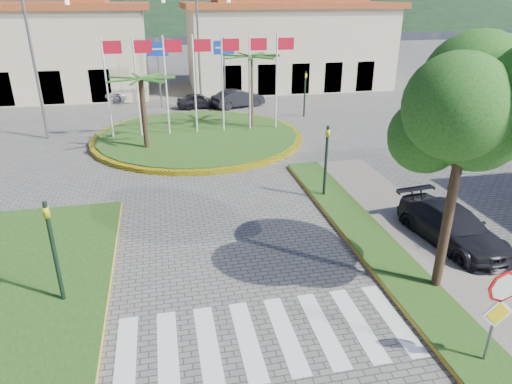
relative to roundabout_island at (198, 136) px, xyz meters
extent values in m
cube|color=#1F4313|center=(4.80, -20.00, -0.09)|extent=(1.60, 28.00, 0.18)
cube|color=#1F4313|center=(-6.50, -16.00, -0.09)|extent=(5.00, 14.00, 0.18)
cube|color=silver|center=(0.00, -18.00, -0.17)|extent=(8.00, 3.00, 0.01)
cylinder|color=yellow|center=(0.00, 0.00, -0.06)|extent=(12.70, 12.70, 0.24)
cylinder|color=#1F4313|center=(0.00, 0.00, -0.03)|extent=(12.00, 12.00, 0.30)
cylinder|color=black|center=(-3.00, -2.00, 1.85)|extent=(0.28, 0.28, 4.05)
cylinder|color=black|center=(3.50, 1.00, 2.16)|extent=(0.28, 0.28, 4.68)
cylinder|color=silver|center=(-5.00, 0.50, 2.82)|extent=(0.10, 0.10, 6.00)
cube|color=red|center=(-4.45, 0.50, 5.22)|extent=(1.00, 0.03, 0.70)
cylinder|color=silver|center=(-3.34, 0.50, 2.82)|extent=(0.10, 0.10, 6.00)
cube|color=red|center=(-2.79, 0.50, 5.22)|extent=(1.00, 0.03, 0.70)
cylinder|color=silver|center=(-1.67, 0.50, 2.82)|extent=(0.10, 0.10, 6.00)
cube|color=red|center=(-1.12, 0.50, 5.22)|extent=(1.00, 0.03, 0.70)
cylinder|color=silver|center=(0.00, 0.50, 2.82)|extent=(0.10, 0.10, 6.00)
cube|color=red|center=(0.55, 0.50, 5.22)|extent=(1.00, 0.03, 0.70)
cylinder|color=silver|center=(1.66, 0.50, 2.82)|extent=(0.10, 0.10, 6.00)
cube|color=red|center=(2.21, 0.50, 5.22)|extent=(1.00, 0.03, 0.70)
cylinder|color=silver|center=(3.33, 0.50, 2.82)|extent=(0.10, 0.10, 6.00)
cube|color=red|center=(3.88, 0.50, 5.22)|extent=(1.00, 0.03, 0.70)
cylinder|color=silver|center=(5.00, 0.50, 2.82)|extent=(0.10, 0.10, 6.00)
cube|color=red|center=(5.55, 0.50, 5.22)|extent=(1.00, 0.03, 0.70)
cylinder|color=slate|center=(4.90, -20.00, 1.07)|extent=(0.07, 0.07, 2.50)
cylinder|color=red|center=(4.90, -20.05, 2.07)|extent=(0.80, 0.03, 0.80)
cube|color=yellow|center=(4.90, -20.06, 1.37)|extent=(0.78, 0.03, 0.78)
cylinder|color=black|center=(5.50, -17.00, 2.02)|extent=(0.28, 0.28, 4.40)
ellipsoid|color=#144B14|center=(5.50, -17.00, 5.02)|extent=(3.60, 3.60, 3.20)
cylinder|color=black|center=(-5.20, -15.50, 1.42)|extent=(0.12, 0.12, 3.20)
imported|color=gold|center=(-5.20, -15.50, 2.42)|extent=(0.15, 0.18, 0.90)
cylinder|color=black|center=(4.50, -10.00, 1.42)|extent=(0.12, 0.12, 3.20)
imported|color=gold|center=(4.50, -10.00, 2.42)|extent=(0.15, 0.18, 0.90)
cylinder|color=black|center=(8.00, 4.00, 1.42)|extent=(0.12, 0.12, 3.20)
imported|color=gold|center=(8.00, 4.00, 2.42)|extent=(0.18, 0.15, 0.90)
cylinder|color=slate|center=(-2.00, 9.00, 2.42)|extent=(0.12, 0.12, 5.20)
cube|color=#1035B2|center=(-2.00, 8.94, 4.22)|extent=(1.60, 0.05, 1.00)
cylinder|color=slate|center=(3.00, 9.00, 2.42)|extent=(0.12, 0.12, 5.20)
cube|color=#1035B2|center=(3.00, 8.94, 4.22)|extent=(1.60, 0.05, 1.00)
cylinder|color=slate|center=(1.00, 8.00, 3.82)|extent=(0.16, 0.16, 8.00)
cylinder|color=slate|center=(-9.00, 2.00, 3.82)|extent=(0.16, 0.16, 8.00)
cube|color=slate|center=(-7.80, 2.00, 7.62)|extent=(2.40, 0.08, 0.08)
cube|color=beige|center=(-14.00, 16.00, 3.32)|extent=(22.00, 9.00, 7.00)
cube|color=#9F3D1E|center=(-14.00, 16.00, 7.07)|extent=(23.32, 9.54, 0.50)
cube|color=beige|center=(10.00, 16.00, 3.32)|extent=(18.00, 9.00, 7.00)
cube|color=#9F3D1E|center=(10.00, 16.00, 7.07)|extent=(19.08, 9.54, 0.50)
imported|color=silver|center=(-6.62, 12.52, 0.46)|extent=(4.77, 2.61, 1.27)
imported|color=black|center=(0.84, 8.26, 0.39)|extent=(3.46, 1.64, 1.14)
imported|color=black|center=(3.89, 8.00, 0.50)|extent=(4.36, 2.71, 1.36)
imported|color=black|center=(7.50, -14.66, 0.49)|extent=(2.40, 4.78, 1.33)
camera|label=1|loc=(-2.08, -27.01, 7.88)|focal=32.00mm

